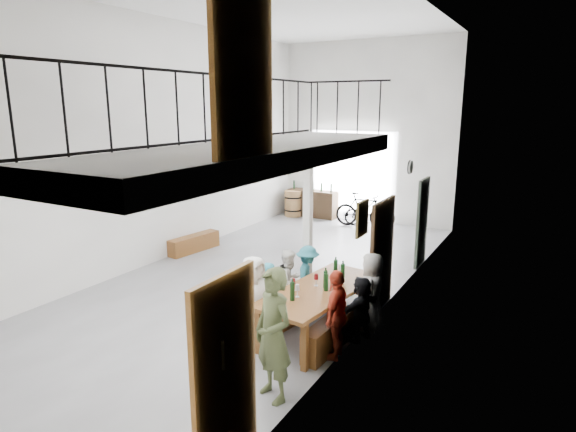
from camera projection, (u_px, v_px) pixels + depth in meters
The scene contains 24 objects.
floor at pixel (263, 277), 10.28m from camera, with size 12.00×12.00×0.00m, color slate.
room_walls at pixel (261, 107), 9.48m from camera, with size 12.00×12.00×12.00m.
gateway_portal at pixel (352, 176), 15.20m from camera, with size 2.80×0.08×2.80m, color white.
right_wall_decor at pixel (349, 235), 7.01m from camera, with size 0.07×8.28×5.07m.
balcony at pixel (260, 157), 6.01m from camera, with size 1.52×5.62×4.00m.
tasting_table at pixel (320, 293), 7.56m from camera, with size 1.24×2.48×0.79m.
bench_inner at pixel (285, 310), 8.03m from camera, with size 0.36×2.24×0.52m, color brown.
bench_wall at pixel (342, 325), 7.53m from camera, with size 0.27×2.07×0.48m, color brown.
tableware at pixel (323, 278), 7.56m from camera, with size 0.71×1.41×0.35m.
side_bench at pixel (194, 243), 12.06m from camera, with size 0.32×1.46×0.41m, color brown.
oak_barrel at pixel (293, 203), 15.83m from camera, with size 0.58×0.58×0.85m.
serving_counter at pixel (312, 203), 15.76m from camera, with size 1.65×0.46×0.87m, color #372614.
counter_bottles at pixel (312, 186), 15.62m from camera, with size 1.41×0.13×0.28m.
guest_left_a at pixel (254, 299), 7.38m from camera, with size 0.67×0.44×1.37m, color silver.
guest_left_b at pixel (271, 295), 7.87m from camera, with size 0.41×0.27×1.11m, color teal.
guest_left_c at pixel (290, 282), 8.36m from camera, with size 0.57×0.45×1.18m, color silver.
guest_left_d at pixel (308, 276), 8.69m from camera, with size 0.74×0.42×1.14m, color teal.
guest_right_a at pixel (336, 314), 6.89m from camera, with size 0.78×0.33×1.33m, color #BF3820.
guest_right_b at pixel (361, 309), 7.43m from camera, with size 0.97×0.31×1.05m, color black.
guest_right_c at pixel (372, 292), 7.78m from camera, with size 0.63×0.41×1.30m, color silver.
host_standing at pixel (273, 335), 5.88m from camera, with size 0.62×0.41×1.71m, color #424C2B.
potted_plant at pixel (380, 281), 9.43m from camera, with size 0.39×0.34×0.43m, color #1C481D.
bicycle_near at pixel (370, 213), 14.52m from camera, with size 0.53×1.52×0.80m, color black.
bicycle_far at pixel (363, 210), 14.30m from camera, with size 0.49×1.75×1.05m, color black.
Camera 1 is at (5.25, -8.20, 3.60)m, focal length 30.00 mm.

